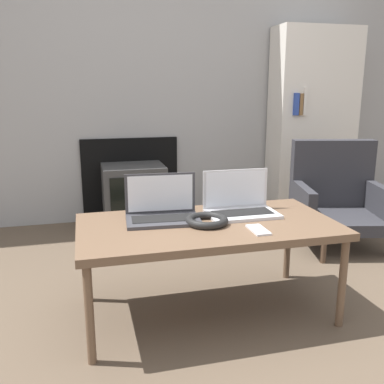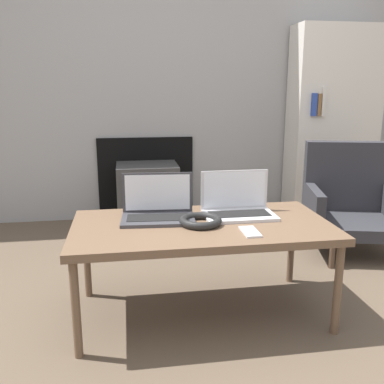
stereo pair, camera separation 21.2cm
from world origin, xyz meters
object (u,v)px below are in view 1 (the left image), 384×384
(laptop_left, at_px, (162,210))
(armchair, at_px, (336,196))
(tv, at_px, (134,196))
(headphones, at_px, (207,220))
(phone, at_px, (258,230))
(laptop_right, at_px, (240,204))

(laptop_left, distance_m, armchair, 1.49)
(laptop_left, distance_m, tv, 1.38)
(laptop_left, bearing_deg, headphones, -29.84)
(phone, height_order, armchair, armchair)
(laptop_right, bearing_deg, laptop_left, 179.85)
(tv, bearing_deg, headphones, -83.47)
(laptop_right, xyz_separation_m, armchair, (0.95, 0.61, -0.16))
(laptop_right, distance_m, armchair, 1.14)
(tv, height_order, armchair, armchair)
(headphones, height_order, tv, headphones)
(phone, xyz_separation_m, armchair, (0.97, 0.88, -0.12))
(headphones, bearing_deg, tv, 96.53)
(phone, bearing_deg, tv, 102.63)
(phone, relative_size, armchair, 0.20)
(tv, distance_m, armchair, 1.53)
(laptop_left, relative_size, headphones, 1.81)
(headphones, bearing_deg, laptop_right, 31.11)
(laptop_right, bearing_deg, phone, -93.28)
(laptop_right, relative_size, armchair, 0.48)
(tv, bearing_deg, laptop_right, -74.30)
(headphones, bearing_deg, phone, -37.46)
(laptop_left, distance_m, phone, 0.48)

